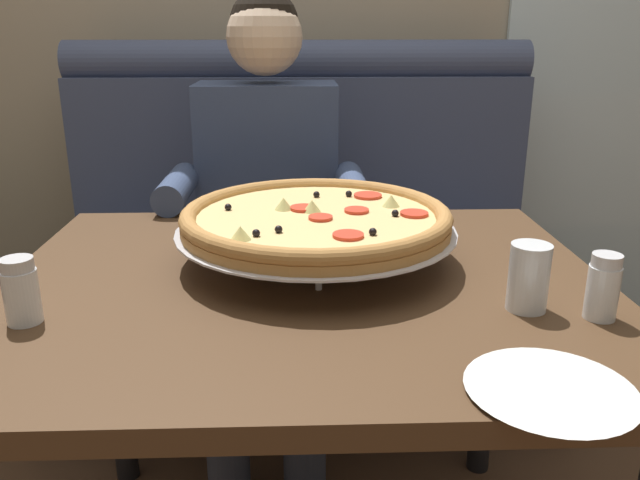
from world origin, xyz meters
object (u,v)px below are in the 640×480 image
booth_bench (301,268)px  drinking_glass (528,282)px  shaker_pepper_flakes (602,291)px  diner_main (267,199)px  shaker_parmesan (22,295)px  pizza (316,220)px  plate_near_left (551,385)px  dining_table (305,324)px

booth_bench → drinking_glass: booth_bench is taller
shaker_pepper_flakes → drinking_glass: bearing=160.1°
diner_main → shaker_parmesan: bearing=-112.6°
pizza → plate_near_left: bearing=-60.1°
booth_bench → dining_table: bearing=-90.0°
booth_bench → diner_main: bearing=-109.9°
plate_near_left → drinking_glass: drinking_glass is taller
booth_bench → shaker_parmesan: bearing=-111.9°
plate_near_left → drinking_glass: (0.06, 0.25, 0.04)m
shaker_pepper_flakes → plate_near_left: 0.27m
shaker_parmesan → drinking_glass: (0.80, 0.02, 0.00)m
drinking_glass → booth_bench: bearing=108.6°
diner_main → drinking_glass: size_ratio=11.41×
shaker_pepper_flakes → plate_near_left: bearing=-126.9°
booth_bench → shaker_pepper_flakes: bearing=-67.2°
dining_table → diner_main: diner_main is taller
plate_near_left → booth_bench: bearing=103.0°
booth_bench → dining_table: size_ratio=1.43×
dining_table → drinking_glass: bearing=-22.0°
shaker_pepper_flakes → plate_near_left: shaker_pepper_flakes is taller
diner_main → plate_near_left: 1.13m
shaker_pepper_flakes → shaker_parmesan: bearing=178.8°
shaker_pepper_flakes → dining_table: bearing=158.5°
booth_bench → shaker_pepper_flakes: 1.26m
booth_bench → diner_main: size_ratio=1.25×
shaker_parmesan → plate_near_left: (0.75, -0.23, -0.03)m
drinking_glass → dining_table: bearing=158.0°
diner_main → dining_table: bearing=-81.7°
diner_main → plate_near_left: bearing=-69.2°
pizza → shaker_parmesan: 0.53m
drinking_glass → plate_near_left: bearing=-102.4°
booth_bench → diner_main: (-0.10, -0.27, 0.31)m
booth_bench → drinking_glass: (0.36, -1.07, 0.38)m
diner_main → booth_bench: bearing=70.1°
booth_bench → drinking_glass: size_ratio=14.23×
shaker_parmesan → plate_near_left: 0.78m
booth_bench → diner_main: 0.42m
pizza → booth_bench: bearing=91.7°
drinking_glass → diner_main: bearing=119.6°
shaker_pepper_flakes → diner_main: bearing=123.7°
booth_bench → pizza: size_ratio=2.93×
shaker_parmesan → shaker_pepper_flakes: (0.91, -0.02, 0.00)m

